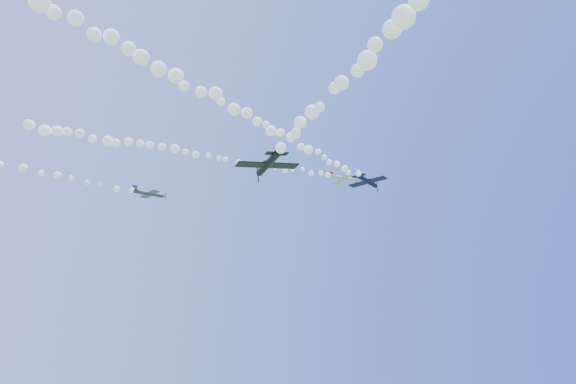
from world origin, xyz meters
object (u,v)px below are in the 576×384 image
plane_grey (149,194)px  plane_black (268,164)px  plane_white (343,178)px  plane_navy (367,181)px

plane_grey → plane_black: 44.38m
plane_white → plane_navy: plane_white is taller
plane_navy → plane_grey: 44.90m
plane_navy → plane_grey: (-37.54, 24.53, -2.20)m
plane_grey → plane_black: plane_grey is taller
plane_navy → plane_black: (-33.64, -18.61, -11.89)m
plane_white → plane_black: size_ratio=0.92×
plane_white → plane_black: bearing=-130.7°
plane_white → plane_navy: (-4.53, -13.54, -6.78)m
plane_navy → plane_black: 40.24m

